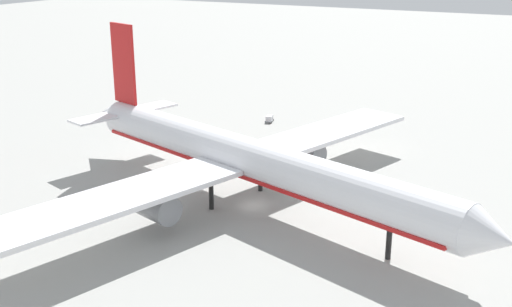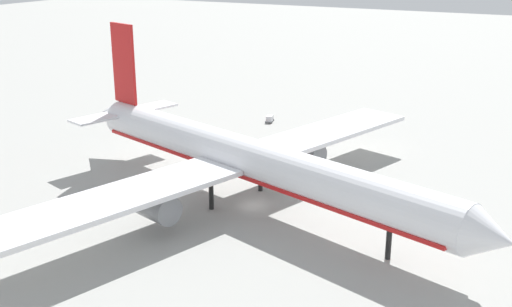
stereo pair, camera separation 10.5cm
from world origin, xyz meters
The scene contains 4 objects.
ground_plane centered at (0.00, 0.00, 0.00)m, with size 600.00×600.00×0.00m, color #9E9E99.
airliner centered at (-1.38, 0.31, 6.84)m, with size 75.58×75.34×23.73m.
baggage_cart_0 centered at (-18.30, 42.43, 0.77)m, with size 2.14×3.44×1.41m.
baggage_cart_1 centered at (-41.30, 31.44, 0.27)m, with size 3.28×2.77×0.40m.
Camera 2 is at (39.68, -74.75, 36.01)m, focal length 44.07 mm.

